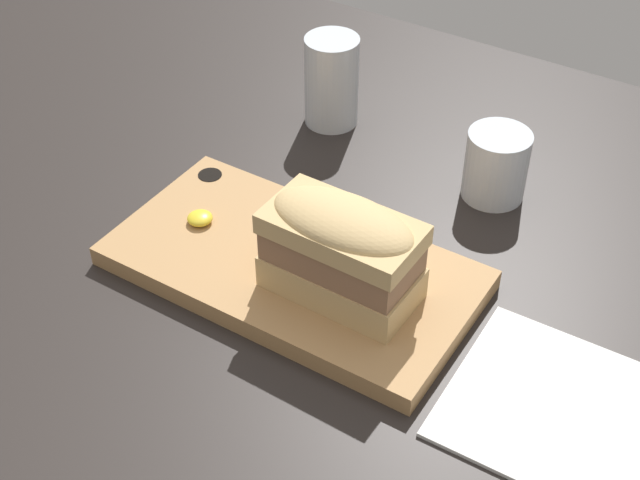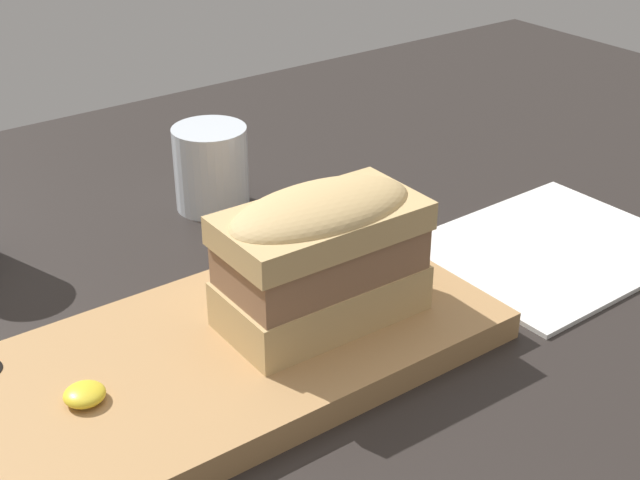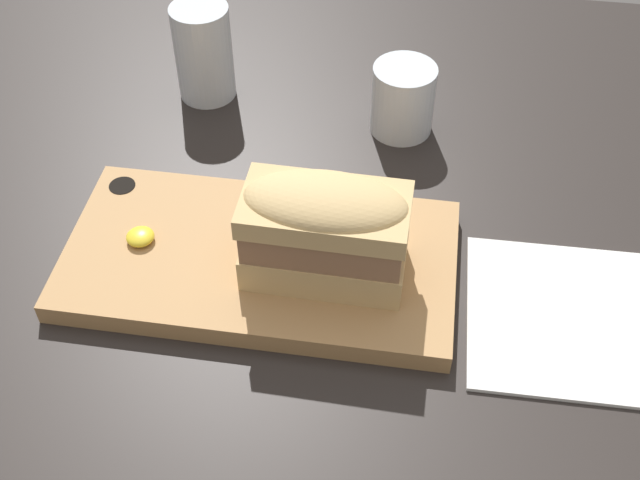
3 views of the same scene
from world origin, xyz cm
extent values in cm
cube|color=#282321|center=(0.00, 0.00, 1.00)|extent=(164.84, 99.37, 2.00)
cube|color=tan|center=(-3.02, -3.67, 3.03)|extent=(35.55, 18.53, 2.07)
cylinder|color=black|center=(-18.20, 3.00, 3.60)|extent=(2.59, 2.59, 1.03)
cube|color=tan|center=(3.14, -4.84, 5.75)|extent=(14.14, 7.65, 3.36)
cube|color=#936B4C|center=(3.14, -4.84, 8.94)|extent=(13.58, 7.34, 3.00)
cube|color=tan|center=(3.14, -4.84, 11.45)|extent=(14.14, 7.65, 2.02)
ellipsoid|color=tan|center=(3.14, -4.84, 12.29)|extent=(13.86, 7.49, 3.03)
ellipsoid|color=yellow|center=(-14.11, -3.90, 4.59)|extent=(2.59, 2.59, 1.04)
cylinder|color=silver|center=(-14.41, 21.91, 7.48)|extent=(6.43, 6.43, 10.97)
cylinder|color=silver|center=(-14.41, 21.91, 4.67)|extent=(5.66, 5.66, 4.93)
cylinder|color=silver|center=(8.10, 18.79, 5.87)|extent=(6.79, 6.79, 7.75)
cylinder|color=#5B141E|center=(8.10, 18.79, 4.99)|extent=(6.11, 6.11, 5.58)
cube|color=white|center=(26.67, -5.66, 2.20)|extent=(21.65, 17.44, 0.40)
camera|label=1|loc=(33.35, -56.38, 61.35)|focal=50.00mm
camera|label=2|loc=(-28.27, -47.22, 38.44)|focal=50.00mm
camera|label=3|loc=(9.77, -51.59, 57.61)|focal=45.00mm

